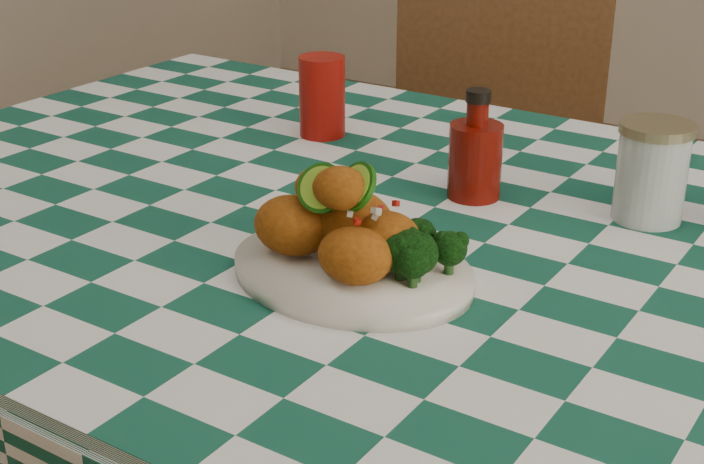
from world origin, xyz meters
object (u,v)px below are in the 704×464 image
Objects in this scene: red_tumbler at (322,96)px; ketchup_bottle at (476,144)px; fried_chicken_pile at (346,216)px; mason_jar at (652,172)px; plate at (352,271)px; wooden_chair_left at (484,222)px.

ketchup_bottle is at bearing -18.31° from red_tumbler.
fried_chicken_pile is 1.37× the size of mason_jar.
plate is 0.50m from red_tumbler.
wooden_chair_left is (-0.26, 0.87, -0.32)m from plate.
fried_chicken_pile is 0.40m from mason_jar.
ketchup_bottle is 0.74m from wooden_chair_left.
fried_chicken_pile is at bearing -122.96° from mason_jar.
mason_jar is at bearing -5.77° from red_tumbler.
fried_chicken_pile is at bearing -94.42° from wooden_chair_left.
mason_jar is at bearing -69.15° from wooden_chair_left.
red_tumbler is 0.86× the size of ketchup_bottle.
wooden_chair_left is (-0.26, 0.59, -0.38)m from ketchup_bottle.
fried_chicken_pile is at bearing 180.00° from plate.
fried_chicken_pile is 0.50m from red_tumbler.
red_tumbler is 0.33m from ketchup_bottle.
red_tumbler reaches higher than plate.
red_tumbler is at bearing 174.23° from mason_jar.
wooden_chair_left reaches higher than fried_chicken_pile.
red_tumbler is at bearing 161.69° from ketchup_bottle.
wooden_chair_left is (-0.25, 0.87, -0.38)m from fried_chicken_pile.
plate is 0.96m from wooden_chair_left.
mason_jar is (0.21, 0.05, -0.01)m from ketchup_bottle.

